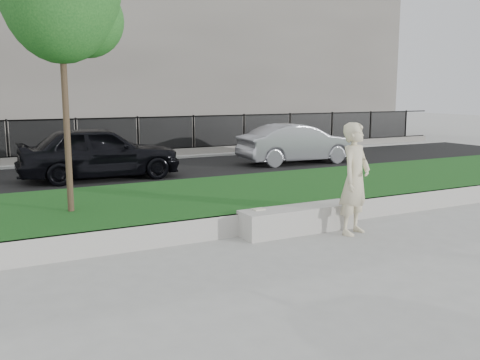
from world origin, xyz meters
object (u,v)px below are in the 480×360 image
book (259,209)px  car_dark (100,152)px  car_silver (298,144)px  man (355,179)px  stone_bench (299,219)px

book → car_dark: bearing=94.6°
car_dark → car_silver: bearing=-86.0°
man → stone_bench: bearing=122.0°
stone_bench → car_dark: 7.66m
book → stone_bench: bearing=-13.1°
stone_bench → car_silver: car_silver is taller
man → car_silver: (4.26, 8.13, -0.27)m
man → car_dark: (-2.61, 7.97, -0.19)m
book → car_dark: car_dark is taller
car_dark → car_silver: (6.87, 0.16, -0.08)m
stone_bench → book: size_ratio=10.83×
stone_bench → book: bearing=170.5°
stone_bench → book: 0.81m
stone_bench → man: 1.23m
car_dark → car_silver: size_ratio=1.08×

